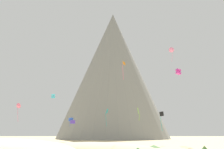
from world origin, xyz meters
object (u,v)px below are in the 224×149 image
Objects in this scene: kite_indigo_low at (73,122)px; kite_pink_high at (172,50)px; bush_near_right at (205,149)px; kite_rainbow_low at (18,106)px; kite_black_low at (162,116)px; kite_orange_mid at (124,67)px; kite_cyan_mid at (53,96)px; kite_lime_low at (138,112)px; bush_far_right at (154,146)px; kite_blue_low at (71,120)px; rock_massif at (110,78)px; kite_magenta_mid at (178,72)px; kite_teal_low at (107,113)px.

kite_pink_high is at bearing 60.73° from kite_indigo_low.
kite_rainbow_low reaches higher than bush_near_right.
kite_black_low is at bearing 14.28° from kite_rainbow_low.
kite_orange_mid is 40.08m from kite_cyan_mid.
bush_near_right is 0.51× the size of kite_lime_low.
kite_blue_low is at bearing 121.98° from bush_far_right.
bush_far_right is 1.83× the size of kite_cyan_mid.
bush_far_right is at bearing 122.28° from kite_cyan_mid.
kite_orange_mid reaches higher than bush_far_right.
kite_pink_high reaches higher than kite_rainbow_low.
kite_black_low is at bearing -79.72° from rock_massif.
kite_magenta_mid is at bearing -94.87° from kite_blue_low.
kite_black_low reaches higher than bush_far_right.
kite_orange_mid is 26.53m from kite_teal_low.
kite_lime_low is (6.60, -69.95, -23.66)m from rock_massif.
kite_orange_mid is at bearing 106.50° from kite_black_low.
kite_rainbow_low reaches higher than bush_far_right.
kite_orange_mid is 0.77× the size of kite_teal_low.
kite_cyan_mid reaches higher than kite_indigo_low.
rock_massif is (-8.59, 78.79, 31.41)m from bush_far_right.
bush_far_right is 11.93m from kite_lime_low.
bush_near_right is 0.02× the size of rock_massif.
bush_far_right is 0.50× the size of kite_teal_low.
kite_pink_high is at bearing 66.26° from bush_far_right.
kite_teal_low is (-15.81, 37.89, 8.32)m from bush_near_right.
kite_lime_low is 31.83m from kite_rainbow_low.
kite_pink_high reaches higher than kite_indigo_low.
bush_far_right is at bearing 6.36° from kite_indigo_low.
kite_cyan_mid reaches higher than bush_near_right.
kite_indigo_low is 0.33× the size of kite_black_low.
kite_magenta_mid is (18.44, -65.05, -12.31)m from rock_massif.
kite_black_low is at bearing -105.01° from kite_blue_low.
rock_massif is 50.74× the size of kite_indigo_low.
kite_indigo_low is 34.33m from kite_magenta_mid.
kite_indigo_low is 0.32× the size of kite_rainbow_low.
rock_massif is at bearing -15.65° from kite_black_low.
kite_magenta_mid is (11.84, 4.90, 11.35)m from kite_lime_low.
kite_cyan_mid is at bearing 125.33° from kite_orange_mid.
kite_pink_high is (11.62, 26.43, 29.61)m from bush_far_right.
kite_orange_mid is at bearing 116.54° from kite_cyan_mid.
kite_orange_mid is at bearing 171.42° from bush_far_right.
kite_lime_low is at bearing 128.81° from kite_cyan_mid.
kite_pink_high is (17.61, 25.53, 12.47)m from kite_orange_mid.
bush_near_right is 0.56× the size of kite_blue_low.
kite_orange_mid reaches higher than kite_teal_low.
kite_blue_low is 16.17m from kite_teal_low.
kite_orange_mid is 2.61× the size of kite_magenta_mid.
kite_lime_low is 0.62× the size of kite_pink_high.
bush_far_right is 0.54× the size of kite_pink_high.
kite_magenta_mid is (38.37, -20.25, 3.98)m from kite_cyan_mid.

